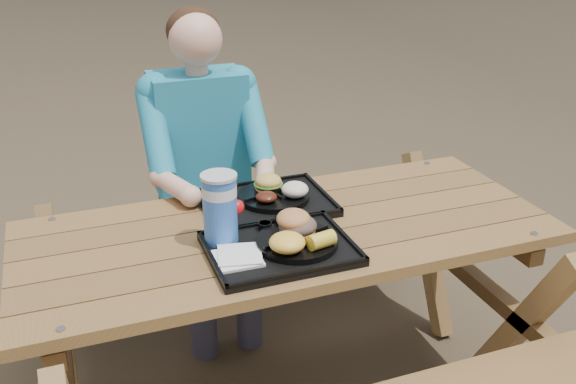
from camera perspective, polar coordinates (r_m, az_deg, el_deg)
name	(u,v)px	position (r m, az deg, el deg)	size (l,w,h in m)	color
picnic_table	(288,318)	(2.38, 0.00, -11.15)	(1.80, 1.49, 0.75)	#999999
tray_near	(280,250)	(2.02, -0.72, -5.14)	(0.45, 0.35, 0.02)	black
tray_far	(267,204)	(2.32, -1.89, -1.05)	(0.45, 0.35, 0.02)	black
plate_near	(297,242)	(2.03, 0.79, -4.45)	(0.26, 0.26, 0.02)	black
plate_far	(274,196)	(2.33, -1.28, -0.40)	(0.26, 0.26, 0.02)	black
napkin_stack	(238,257)	(1.95, -4.51, -5.82)	(0.14, 0.14, 0.02)	white
soda_cup	(220,210)	(2.02, -6.05, -1.56)	(0.11, 0.11, 0.22)	blue
condiment_bbq	(265,226)	(2.11, -2.06, -3.05)	(0.05, 0.05, 0.03)	black
condiment_mustard	(282,222)	(2.13, -0.55, -2.69)	(0.05, 0.05, 0.03)	yellow
sandwich	(298,216)	(2.03, 0.87, -2.13)	(0.12, 0.12, 0.12)	#C87F46
mac_cheese	(287,242)	(1.94, -0.07, -4.51)	(0.11, 0.11, 0.06)	yellow
corn_cob	(322,240)	(1.97, 3.00, -4.29)	(0.08, 0.08, 0.05)	yellow
cutlery_far	(220,207)	(2.28, -6.06, -1.37)	(0.03, 0.16, 0.01)	black
burger	(268,178)	(2.35, -1.77, 1.25)	(0.10, 0.10, 0.09)	gold
baked_beans	(266,197)	(2.26, -1.94, -0.44)	(0.08, 0.08, 0.03)	#4E1C0F
potato_salad	(295,189)	(2.30, 0.62, 0.23)	(0.10, 0.10, 0.05)	white
diner	(204,186)	(2.79, -7.51, 0.56)	(0.48, 0.84, 1.28)	teal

